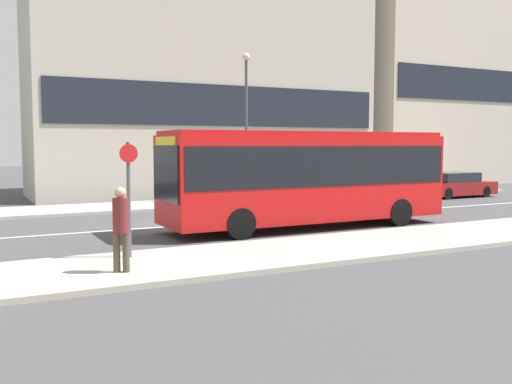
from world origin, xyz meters
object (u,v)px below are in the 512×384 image
at_px(street_lamp, 246,112).
at_px(bus_stop_sign, 129,191).
at_px(parked_car_0, 381,189).
at_px(parked_car_1, 455,185).
at_px(pedestrian_near_stop, 121,223).
at_px(city_bus, 307,173).

bearing_deg(street_lamp, bus_stop_sign, -128.25).
bearing_deg(parked_car_0, parked_car_1, -0.98).
distance_m(pedestrian_near_stop, street_lamp, 15.61).
bearing_deg(bus_stop_sign, parked_car_0, 30.44).
bearing_deg(parked_car_0, city_bus, -144.16).
height_order(parked_car_0, pedestrian_near_stop, pedestrian_near_stop).
distance_m(parked_car_0, parked_car_1, 4.95).
relative_size(parked_car_0, street_lamp, 0.59).
height_order(parked_car_0, parked_car_1, parked_car_1).
bearing_deg(pedestrian_near_stop, bus_stop_sign, 95.10).
relative_size(city_bus, bus_stop_sign, 3.61).
distance_m(city_bus, bus_stop_sign, 7.53).
bearing_deg(pedestrian_near_stop, parked_car_0, 59.59).
height_order(city_bus, bus_stop_sign, city_bus).
distance_m(city_bus, parked_car_1, 14.45).
bearing_deg(parked_car_0, bus_stop_sign, -149.56).
relative_size(bus_stop_sign, street_lamp, 0.40).
distance_m(parked_car_1, street_lamp, 12.34).
relative_size(parked_car_1, bus_stop_sign, 1.62).
distance_m(city_bus, pedestrian_near_stop, 8.77).
relative_size(city_bus, pedestrian_near_stop, 5.47).
bearing_deg(street_lamp, pedestrian_near_stop, -126.43).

